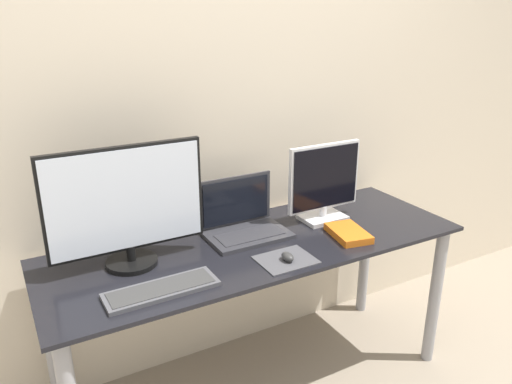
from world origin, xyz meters
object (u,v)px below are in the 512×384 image
object	(u,v)px
laptop	(243,221)
mouse	(288,257)
keyboard	(162,289)
book	(348,233)
monitor_left	(126,206)
monitor_right	(324,183)

from	to	relation	value
laptop	mouse	bearing A→B (deg)	-85.01
laptop	keyboard	world-z (taller)	laptop
keyboard	book	world-z (taller)	book
monitor_left	mouse	bearing A→B (deg)	-27.21
book	mouse	bearing A→B (deg)	-168.96
monitor_right	book	xyz separation A→B (m)	(-0.02, -0.22, -0.17)
monitor_right	book	size ratio (longest dim) A/B	1.61
laptop	mouse	distance (m)	0.34
laptop	keyboard	distance (m)	0.58
monitor_right	book	bearing A→B (deg)	-94.01
monitor_right	mouse	size ratio (longest dim) A/B	5.67
keyboard	mouse	xyz separation A→B (m)	(0.52, -0.03, 0.01)
mouse	keyboard	bearing A→B (deg)	176.97
mouse	book	distance (m)	0.38
laptop	mouse	xyz separation A→B (m)	(0.03, -0.34, -0.04)
monitor_right	laptop	distance (m)	0.43
monitor_right	laptop	size ratio (longest dim) A/B	1.06
keyboard	mouse	world-z (taller)	mouse
monitor_right	book	world-z (taller)	monitor_right
laptop	book	xyz separation A→B (m)	(0.40, -0.26, -0.05)
monitor_right	book	distance (m)	0.27
monitor_right	monitor_left	bearing A→B (deg)	180.00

